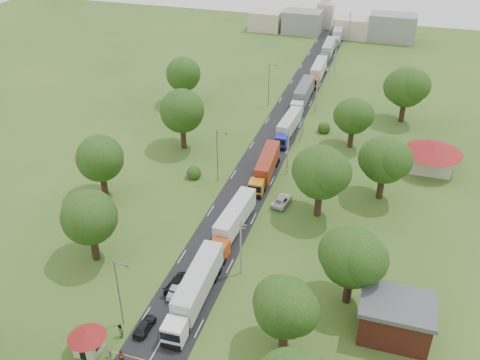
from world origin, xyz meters
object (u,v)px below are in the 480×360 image
at_px(info_sign, 302,127).
at_px(car_lane_mid, 178,289).
at_px(car_lane_front, 145,326).
at_px(guard_booth, 87,338).
at_px(pedestrian_near, 122,357).
at_px(truck_0, 195,289).
at_px(boom_barrier, 135,358).

height_order(info_sign, car_lane_mid, info_sign).
bearing_deg(info_sign, car_lane_front, -98.01).
height_order(guard_booth, car_lane_front, guard_booth).
bearing_deg(pedestrian_near, truck_0, 51.24).
bearing_deg(car_lane_front, info_sign, -96.10).
xyz_separation_m(guard_booth, truck_0, (8.88, 11.00, 0.14)).
bearing_deg(boom_barrier, pedestrian_near, -167.40).
relative_size(info_sign, car_lane_front, 1.05).
bearing_deg(info_sign, car_lane_mid, -97.54).
distance_m(guard_booth, car_lane_mid, 13.46).
bearing_deg(pedestrian_near, boom_barrier, -4.41).
height_order(info_sign, pedestrian_near, info_sign).
distance_m(boom_barrier, info_sign, 60.39).
height_order(boom_barrier, car_lane_front, car_lane_front).
relative_size(guard_booth, info_sign, 1.07).
distance_m(boom_barrier, car_lane_front, 5.06).
relative_size(guard_booth, pedestrian_near, 2.49).
relative_size(truck_0, car_lane_front, 4.03).
height_order(info_sign, car_lane_front, info_sign).
xyz_separation_m(guard_booth, car_lane_front, (4.64, 4.91, -1.50)).
bearing_deg(guard_booth, info_sign, 78.32).
relative_size(info_sign, car_lane_mid, 0.94).
bearing_deg(boom_barrier, car_lane_front, 103.73).
height_order(guard_booth, truck_0, truck_0).
bearing_deg(car_lane_mid, info_sign, -97.90).
height_order(car_lane_mid, pedestrian_near, pedestrian_near).
bearing_deg(car_lane_front, truck_0, -122.94).
relative_size(truck_0, pedestrian_near, 8.89).
bearing_deg(guard_booth, truck_0, 51.08).
bearing_deg(pedestrian_near, info_sign, 65.41).
distance_m(guard_booth, car_lane_front, 6.92).
relative_size(boom_barrier, pedestrian_near, 5.22).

